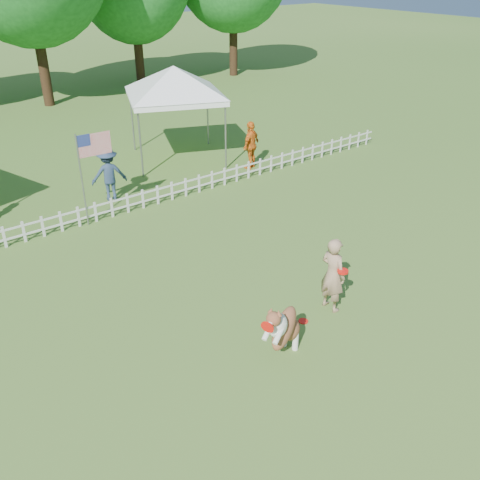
% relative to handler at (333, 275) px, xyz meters
% --- Properties ---
extents(ground, '(120.00, 120.00, 0.00)m').
position_rel_handler_xyz_m(ground, '(-1.45, -0.01, -0.83)').
color(ground, '#325B1C').
rests_on(ground, ground).
extents(picket_fence, '(22.00, 0.08, 0.60)m').
position_rel_handler_xyz_m(picket_fence, '(-1.45, 6.99, -0.53)').
color(picket_fence, silver).
rests_on(picket_fence, ground).
extents(handler, '(0.42, 0.62, 1.67)m').
position_rel_handler_xyz_m(handler, '(0.00, 0.00, 0.00)').
color(handler, '#A27E61').
rests_on(handler, ground).
extents(dog, '(1.33, 0.88, 1.31)m').
position_rel_handler_xyz_m(dog, '(-1.83, -0.56, -0.18)').
color(dog, brown).
rests_on(dog, ground).
extents(frisbee_on_turf, '(0.26, 0.26, 0.02)m').
position_rel_handler_xyz_m(frisbee_on_turf, '(-0.79, -0.01, -0.82)').
color(frisbee_on_turf, red).
rests_on(frisbee_on_turf, ground).
extents(canopy_tent_right, '(4.13, 4.13, 3.28)m').
position_rel_handler_xyz_m(canopy_tent_right, '(2.45, 10.12, 0.80)').
color(canopy_tent_right, white).
rests_on(canopy_tent_right, ground).
extents(flag_pole, '(1.00, 0.14, 2.61)m').
position_rel_handler_xyz_m(flag_pole, '(-2.47, 6.95, 0.47)').
color(flag_pole, gray).
rests_on(flag_pole, ground).
extents(spectator_b, '(1.19, 0.88, 1.65)m').
position_rel_handler_xyz_m(spectator_b, '(-1.16, 8.20, -0.01)').
color(spectator_b, navy).
rests_on(spectator_b, ground).
extents(spectator_c, '(1.06, 0.76, 1.67)m').
position_rel_handler_xyz_m(spectator_c, '(4.01, 7.76, 0.00)').
color(spectator_c, orange).
rests_on(spectator_c, ground).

